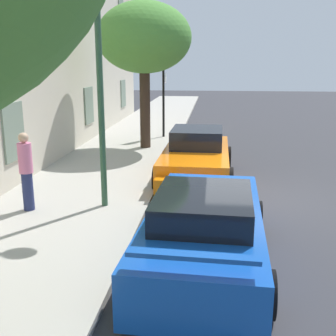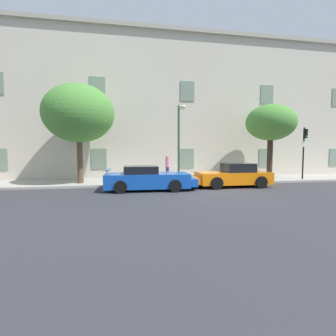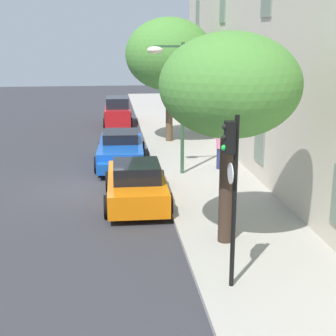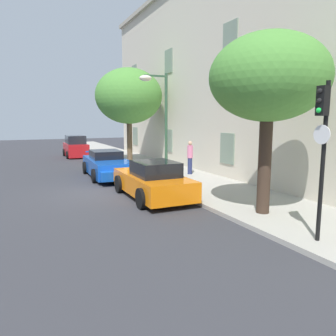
{
  "view_description": "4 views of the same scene",
  "coord_description": "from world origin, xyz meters",
  "views": [
    {
      "loc": [
        -10.21,
        1.12,
        3.38
      ],
      "look_at": [
        -1.31,
        2.09,
        1.08
      ],
      "focal_mm": 44.48,
      "sensor_mm": 36.0,
      "label": 1
    },
    {
      "loc": [
        -4.92,
        -12.67,
        2.28
      ],
      "look_at": [
        -2.44,
        1.18,
        1.23
      ],
      "focal_mm": 26.56,
      "sensor_mm": 36.0,
      "label": 2
    },
    {
      "loc": [
        17.29,
        0.78,
        5.34
      ],
      "look_at": [
        -0.46,
        2.9,
        0.58
      ],
      "focal_mm": 52.45,
      "sensor_mm": 36.0,
      "label": 3
    },
    {
      "loc": [
        13.03,
        -3.11,
        3.0
      ],
      "look_at": [
        1.0,
        2.58,
        1.0
      ],
      "focal_mm": 34.5,
      "sensor_mm": 36.0,
      "label": 4
    }
  ],
  "objects": [
    {
      "name": "sportscar_yellow_flank",
      "position": [
        1.54,
        1.59,
        0.64
      ],
      "size": [
        4.83,
        2.14,
        1.45
      ],
      "color": "orange",
      "rests_on": "ground"
    },
    {
      "name": "sidewalk",
      "position": [
        0.0,
        4.44,
        0.07
      ],
      "size": [
        60.0,
        3.73,
        0.14
      ],
      "primitive_type": "cube",
      "color": "#A8A399",
      "rests_on": "ground"
    },
    {
      "name": "street_lamp",
      "position": [
        -1.29,
        3.11,
        3.68
      ],
      "size": [
        0.44,
        1.42,
        5.04
      ],
      "color": "#2D5138",
      "rests_on": "sidewalk"
    },
    {
      "name": "ground_plane",
      "position": [
        0.0,
        0.0,
        0.0
      ],
      "size": [
        80.0,
        80.0,
        0.0
      ],
      "primitive_type": "plane",
      "color": "#333338"
    },
    {
      "name": "building_facade",
      "position": [
        0.0,
        8.62,
        5.74
      ],
      "size": [
        33.55,
        5.13,
        11.46
      ],
      "color": "beige",
      "rests_on": "ground"
    },
    {
      "name": "sportscar_red_lead",
      "position": [
        -3.44,
        1.21,
        0.61
      ],
      "size": [
        5.14,
        2.27,
        1.37
      ],
      "color": "#144CB2",
      "rests_on": "ground"
    },
    {
      "name": "tree_midblock",
      "position": [
        5.5,
        3.71,
        4.19
      ],
      "size": [
        3.48,
        3.48,
        5.37
      ],
      "color": "#38281E",
      "rests_on": "sidewalk"
    },
    {
      "name": "pedestrian_admiring",
      "position": [
        -1.76,
        5.18,
        1.06
      ],
      "size": [
        0.34,
        0.34,
        1.75
      ],
      "color": "navy",
      "rests_on": "sidewalk"
    },
    {
      "name": "tree_near_kerb",
      "position": [
        -7.65,
        3.82,
        4.52
      ],
      "size": [
        4.38,
        4.38,
        6.21
      ],
      "color": "brown",
      "rests_on": "sidewalk"
    },
    {
      "name": "traffic_light",
      "position": [
        7.89,
        3.21,
        2.68
      ],
      "size": [
        0.44,
        0.36,
        3.73
      ],
      "color": "black",
      "rests_on": "sidewalk"
    }
  ]
}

